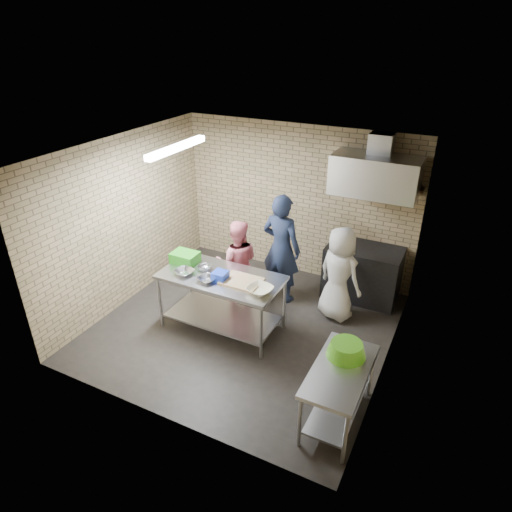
{
  "coord_description": "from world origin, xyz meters",
  "views": [
    {
      "loc": [
        2.67,
        -4.93,
        4.16
      ],
      "look_at": [
        0.1,
        0.2,
        1.15
      ],
      "focal_mm": 31.52,
      "sensor_mm": 36.0,
      "label": 1
    }
  ],
  "objects_px": {
    "woman_pink": "(237,263)",
    "bottle_green": "(407,182)",
    "prep_table": "(222,302)",
    "man_navy": "(281,249)",
    "side_counter": "(338,394)",
    "stove": "(362,273)",
    "green_crate": "(185,257)",
    "green_basin": "(346,349)",
    "blue_tub": "(220,276)",
    "woman_white": "(339,274)"
  },
  "relations": [
    {
      "from": "woman_white",
      "to": "stove",
      "type": "bearing_deg",
      "value": -81.52
    },
    {
      "from": "man_navy",
      "to": "side_counter",
      "type": "bearing_deg",
      "value": 134.35
    },
    {
      "from": "blue_tub",
      "to": "woman_white",
      "type": "bearing_deg",
      "value": 39.42
    },
    {
      "from": "prep_table",
      "to": "woman_white",
      "type": "bearing_deg",
      "value": 35.93
    },
    {
      "from": "prep_table",
      "to": "stove",
      "type": "relative_size",
      "value": 1.49
    },
    {
      "from": "prep_table",
      "to": "man_navy",
      "type": "relative_size",
      "value": 0.97
    },
    {
      "from": "bottle_green",
      "to": "man_navy",
      "type": "distance_m",
      "value": 2.17
    },
    {
      "from": "green_basin",
      "to": "bottle_green",
      "type": "height_order",
      "value": "bottle_green"
    },
    {
      "from": "bottle_green",
      "to": "woman_pink",
      "type": "xyz_separation_m",
      "value": [
        -2.23,
        -1.31,
        -1.29
      ]
    },
    {
      "from": "man_navy",
      "to": "blue_tub",
      "type": "bearing_deg",
      "value": 78.5
    },
    {
      "from": "green_crate",
      "to": "bottle_green",
      "type": "bearing_deg",
      "value": 34.34
    },
    {
      "from": "prep_table",
      "to": "man_navy",
      "type": "distance_m",
      "value": 1.32
    },
    {
      "from": "man_navy",
      "to": "bottle_green",
      "type": "bearing_deg",
      "value": -145.48
    },
    {
      "from": "green_basin",
      "to": "side_counter",
      "type": "bearing_deg",
      "value": -85.43
    },
    {
      "from": "prep_table",
      "to": "green_crate",
      "type": "bearing_deg",
      "value": 170.27
    },
    {
      "from": "stove",
      "to": "blue_tub",
      "type": "bearing_deg",
      "value": -130.19
    },
    {
      "from": "stove",
      "to": "bottle_green",
      "type": "bearing_deg",
      "value": 28.07
    },
    {
      "from": "stove",
      "to": "woman_pink",
      "type": "xyz_separation_m",
      "value": [
        -1.78,
        -1.07,
        0.27
      ]
    },
    {
      "from": "prep_table",
      "to": "stove",
      "type": "distance_m",
      "value": 2.43
    },
    {
      "from": "bottle_green",
      "to": "man_navy",
      "type": "bearing_deg",
      "value": -151.72
    },
    {
      "from": "side_counter",
      "to": "green_crate",
      "type": "xyz_separation_m",
      "value": [
        -2.8,
        1.08,
        0.6
      ]
    },
    {
      "from": "side_counter",
      "to": "green_basin",
      "type": "height_order",
      "value": "green_basin"
    },
    {
      "from": "man_navy",
      "to": "green_crate",
      "type": "bearing_deg",
      "value": 47.96
    },
    {
      "from": "stove",
      "to": "woman_white",
      "type": "height_order",
      "value": "woman_white"
    },
    {
      "from": "stove",
      "to": "woman_white",
      "type": "distance_m",
      "value": 0.82
    },
    {
      "from": "woman_pink",
      "to": "bottle_green",
      "type": "bearing_deg",
      "value": -176.25
    },
    {
      "from": "bottle_green",
      "to": "side_counter",
      "type": "bearing_deg",
      "value": -90.0
    },
    {
      "from": "woman_pink",
      "to": "prep_table",
      "type": "bearing_deg",
      "value": 73.43
    },
    {
      "from": "blue_tub",
      "to": "woman_white",
      "type": "xyz_separation_m",
      "value": [
        1.4,
        1.15,
        -0.2
      ]
    },
    {
      "from": "side_counter",
      "to": "man_navy",
      "type": "bearing_deg",
      "value": 128.11
    },
    {
      "from": "prep_table",
      "to": "man_navy",
      "type": "height_order",
      "value": "man_navy"
    },
    {
      "from": "side_counter",
      "to": "woman_pink",
      "type": "bearing_deg",
      "value": 142.89
    },
    {
      "from": "green_basin",
      "to": "woman_white",
      "type": "relative_size",
      "value": 0.3
    },
    {
      "from": "blue_tub",
      "to": "man_navy",
      "type": "xyz_separation_m",
      "value": [
        0.4,
        1.24,
        -0.04
      ]
    },
    {
      "from": "stove",
      "to": "green_crate",
      "type": "height_order",
      "value": "green_crate"
    },
    {
      "from": "blue_tub",
      "to": "man_navy",
      "type": "relative_size",
      "value": 0.11
    },
    {
      "from": "woman_white",
      "to": "side_counter",
      "type": "bearing_deg",
      "value": 131.11
    },
    {
      "from": "side_counter",
      "to": "blue_tub",
      "type": "relative_size",
      "value": 6.05
    },
    {
      "from": "green_basin",
      "to": "woman_white",
      "type": "xyz_separation_m",
      "value": [
        -0.63,
        1.76,
        -0.08
      ]
    },
    {
      "from": "green_crate",
      "to": "prep_table",
      "type": "bearing_deg",
      "value": -9.73
    },
    {
      "from": "prep_table",
      "to": "stove",
      "type": "height_order",
      "value": "stove"
    },
    {
      "from": "bottle_green",
      "to": "woman_pink",
      "type": "distance_m",
      "value": 2.89
    },
    {
      "from": "stove",
      "to": "blue_tub",
      "type": "distance_m",
      "value": 2.53
    },
    {
      "from": "prep_table",
      "to": "blue_tub",
      "type": "xyz_separation_m",
      "value": [
        0.05,
        -0.1,
        0.51
      ]
    },
    {
      "from": "stove",
      "to": "woman_white",
      "type": "xyz_separation_m",
      "value": [
        -0.2,
        -0.74,
        0.31
      ]
    },
    {
      "from": "bottle_green",
      "to": "man_navy",
      "type": "xyz_separation_m",
      "value": [
        -1.65,
        -0.89,
        -1.1
      ]
    },
    {
      "from": "prep_table",
      "to": "woman_pink",
      "type": "height_order",
      "value": "woman_pink"
    },
    {
      "from": "woman_pink",
      "to": "woman_white",
      "type": "xyz_separation_m",
      "value": [
        1.58,
        0.33,
        0.03
      ]
    },
    {
      "from": "green_crate",
      "to": "green_basin",
      "type": "bearing_deg",
      "value": -16.63
    },
    {
      "from": "side_counter",
      "to": "green_basin",
      "type": "xyz_separation_m",
      "value": [
        -0.02,
        0.25,
        0.46
      ]
    }
  ]
}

